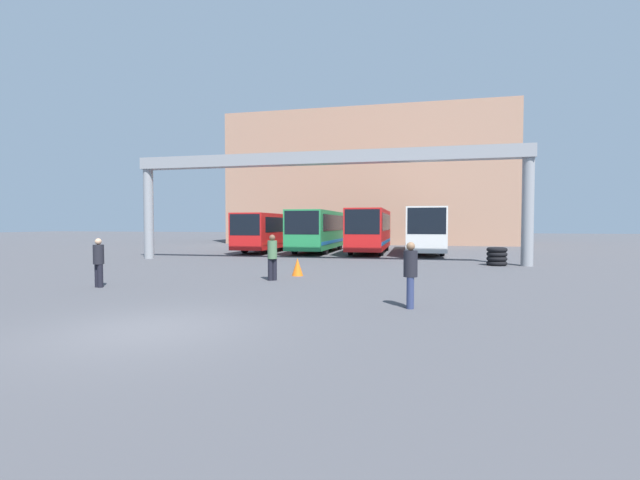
# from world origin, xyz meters

# --- Properties ---
(ground_plane) EXTENTS (200.00, 200.00, 0.00)m
(ground_plane) POSITION_xyz_m (0.00, 0.00, 0.00)
(ground_plane) COLOR #47474C
(building_backdrop) EXTENTS (30.84, 12.00, 14.47)m
(building_backdrop) POSITION_xyz_m (0.00, 42.76, 7.24)
(building_backdrop) COLOR tan
(building_backdrop) RESTS_ON ground
(overhead_gantry) EXTENTS (22.78, 0.80, 6.32)m
(overhead_gantry) POSITION_xyz_m (0.00, 16.27, 5.21)
(overhead_gantry) COLOR gray
(overhead_gantry) RESTS_ON ground
(bus_slot_0) EXTENTS (2.43, 11.29, 2.98)m
(bus_slot_0) POSITION_xyz_m (-6.08, 25.43, 1.72)
(bus_slot_0) COLOR red
(bus_slot_0) RESTS_ON ground
(bus_slot_1) EXTENTS (2.62, 10.64, 3.18)m
(bus_slot_1) POSITION_xyz_m (-2.03, 25.10, 1.83)
(bus_slot_1) COLOR #268C4C
(bus_slot_1) RESTS_ON ground
(bus_slot_2) EXTENTS (2.51, 10.06, 3.25)m
(bus_slot_2) POSITION_xyz_m (2.03, 24.81, 1.87)
(bus_slot_2) COLOR red
(bus_slot_2) RESTS_ON ground
(bus_slot_3) EXTENTS (2.60, 12.50, 3.32)m
(bus_slot_3) POSITION_xyz_m (6.08, 26.03, 1.91)
(bus_slot_3) COLOR silver
(bus_slot_3) RESTS_ON ground
(pedestrian_mid_left) EXTENTS (0.36, 0.36, 1.73)m
(pedestrian_mid_left) POSITION_xyz_m (5.28, 3.54, 0.92)
(pedestrian_mid_left) COLOR navy
(pedestrian_mid_left) RESTS_ON ground
(pedestrian_near_right) EXTENTS (0.37, 0.37, 1.78)m
(pedestrian_near_right) POSITION_xyz_m (-0.02, 7.97, 0.95)
(pedestrian_near_right) COLOR black
(pedestrian_near_right) RESTS_ON ground
(pedestrian_far_center) EXTENTS (0.35, 0.35, 1.70)m
(pedestrian_far_center) POSITION_xyz_m (-5.30, 4.94, 0.90)
(pedestrian_far_center) COLOR black
(pedestrian_far_center) RESTS_ON ground
(traffic_cone) EXTENTS (0.48, 0.48, 0.75)m
(traffic_cone) POSITION_xyz_m (0.53, 9.62, 0.37)
(traffic_cone) COLOR orange
(traffic_cone) RESTS_ON ground
(tire_stack) EXTENTS (1.04, 1.04, 0.96)m
(tire_stack) POSITION_xyz_m (9.61, 16.24, 0.48)
(tire_stack) COLOR black
(tire_stack) RESTS_ON ground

